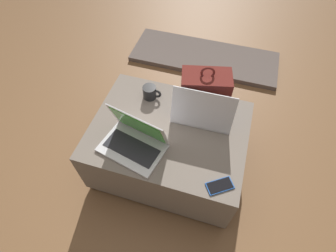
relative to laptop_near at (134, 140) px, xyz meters
The scene contains 8 objects.
ground_plane 0.53m from the laptop_near, 47.60° to the left, with size 14.00×14.00×0.00m, color brown.
ottoman 0.34m from the laptop_near, 47.60° to the left, with size 0.93×0.71×0.43m.
laptop_near is the anchor object (origin of this frame).
laptop_far 0.45m from the laptop_near, 44.06° to the left, with size 0.36×0.26×0.26m.
cell_phone 0.52m from the laptop_near, 11.83° to the right, with size 0.15×0.14×0.01m.
backpack 0.78m from the laptop_near, 67.96° to the left, with size 0.39×0.32×0.52m.
coffee_mug 0.38m from the laptop_near, 95.85° to the left, with size 0.12×0.09×0.09m.
fireplace_hearth 1.45m from the laptop_near, 83.75° to the left, with size 1.40×0.50×0.04m.
Camera 1 is at (0.26, -0.87, 1.70)m, focal length 28.00 mm.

